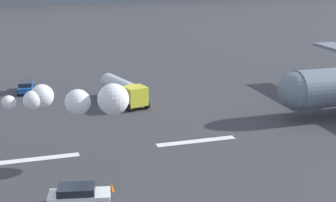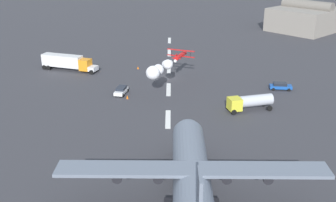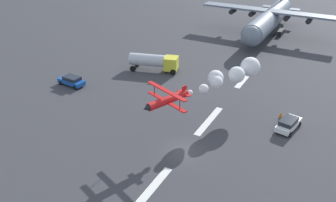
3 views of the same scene
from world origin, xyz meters
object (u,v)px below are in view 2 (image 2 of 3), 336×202
at_px(stunt_biplane_red, 162,67).
at_px(fuel_tanker_truck, 250,102).
at_px(airport_staff_sedan, 280,86).
at_px(semi_truck_orange, 68,62).
at_px(cargo_transport_plane, 192,177).
at_px(traffic_cone_far, 127,97).
at_px(traffic_cone_near, 138,68).
at_px(followme_car_yellow, 121,90).

distance_m(stunt_biplane_red, fuel_tanker_truck, 18.74).
relative_size(stunt_biplane_red, fuel_tanker_truck, 2.08).
bearing_deg(airport_staff_sedan, semi_truck_orange, -105.77).
distance_m(cargo_transport_plane, traffic_cone_far, 36.20).
bearing_deg(semi_truck_orange, airport_staff_sedan, 74.23).
relative_size(cargo_transport_plane, fuel_tanker_truck, 3.47).
bearing_deg(stunt_biplane_red, traffic_cone_near, -159.97).
bearing_deg(fuel_tanker_truck, stunt_biplane_red, -118.31).
relative_size(fuel_tanker_truck, airport_staff_sedan, 1.87).
bearing_deg(fuel_tanker_truck, cargo_transport_plane, -22.82).
relative_size(cargo_transport_plane, traffic_cone_far, 40.53).
xyz_separation_m(semi_truck_orange, followme_car_yellow, (16.46, 14.81, -1.31)).
distance_m(stunt_biplane_red, followme_car_yellow, 9.72).
relative_size(cargo_transport_plane, airport_staff_sedan, 6.50).
relative_size(cargo_transport_plane, followme_car_yellow, 6.47).
distance_m(cargo_transport_plane, stunt_biplane_red, 37.48).
bearing_deg(cargo_transport_plane, fuel_tanker_truck, 157.18).
relative_size(stunt_biplane_red, semi_truck_orange, 1.28).
bearing_deg(traffic_cone_near, followme_car_yellow, -6.63).
distance_m(followme_car_yellow, traffic_cone_far, 3.07).
relative_size(semi_truck_orange, followme_car_yellow, 3.02).
bearing_deg(stunt_biplane_red, traffic_cone_far, -67.58).
bearing_deg(cargo_transport_plane, stunt_biplane_red, -173.65).
bearing_deg(traffic_cone_far, airport_staff_sedan, 99.97).
xyz_separation_m(stunt_biplane_red, fuel_tanker_truck, (8.69, 16.13, -3.97)).
bearing_deg(followme_car_yellow, traffic_cone_far, 29.16).
bearing_deg(stunt_biplane_red, fuel_tanker_truck, 61.69).
distance_m(traffic_cone_near, traffic_cone_far, 20.29).
xyz_separation_m(fuel_tanker_truck, traffic_cone_near, (-26.11, -22.48, -1.36)).
bearing_deg(followme_car_yellow, fuel_tanker_truck, 70.90).
bearing_deg(cargo_transport_plane, followme_car_yellow, -161.28).
bearing_deg(semi_truck_orange, cargo_transport_plane, 27.10).
bearing_deg(traffic_cone_near, stunt_biplane_red, 20.03).
bearing_deg(fuel_tanker_truck, airport_staff_sedan, 142.92).
xyz_separation_m(cargo_transport_plane, traffic_cone_near, (-54.61, -10.49, -3.15)).
bearing_deg(traffic_cone_near, airport_staff_sedan, 64.68).
relative_size(semi_truck_orange, fuel_tanker_truck, 1.62).
relative_size(stunt_biplane_red, airport_staff_sedan, 3.89).
xyz_separation_m(traffic_cone_near, traffic_cone_far, (20.28, -0.56, 0.00)).
distance_m(stunt_biplane_red, traffic_cone_far, 9.19).
height_order(semi_truck_orange, traffic_cone_near, semi_truck_orange).
bearing_deg(traffic_cone_far, traffic_cone_near, 178.41).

